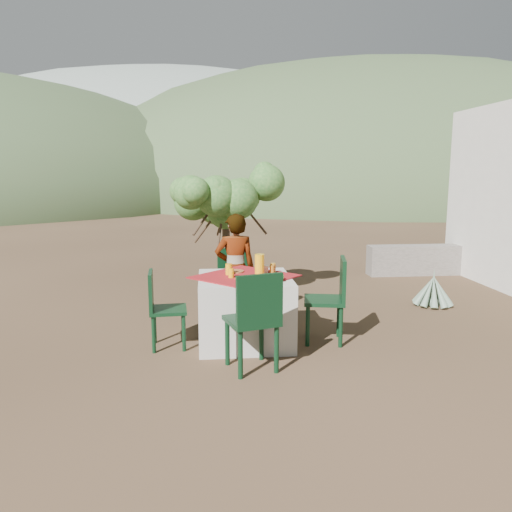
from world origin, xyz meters
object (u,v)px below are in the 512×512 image
(chair_far, at_px, (235,279))
(chair_left, at_px, (161,306))
(agave, at_px, (433,291))
(juice_pitcher, at_px, (260,265))
(chair_right, at_px, (332,296))
(shrub_tree, at_px, (229,206))
(chair_near, at_px, (255,317))
(person, at_px, (235,269))
(table, at_px, (245,309))

(chair_far, height_order, chair_left, chair_far)
(agave, bearing_deg, juice_pitcher, -154.69)
(chair_left, height_order, chair_right, chair_right)
(chair_far, xyz_separation_m, shrub_tree, (-0.02, 0.98, 0.90))
(chair_near, height_order, person, person)
(table, relative_size, chair_right, 1.35)
(table, height_order, agave, table)
(table, distance_m, person, 0.81)
(chair_left, height_order, agave, chair_left)
(chair_right, bearing_deg, juice_pitcher, -86.69)
(chair_far, distance_m, agave, 2.89)
(chair_left, xyz_separation_m, shrub_tree, (0.84, 2.11, 0.93))
(chair_near, height_order, chair_right, chair_near)
(person, height_order, agave, person)
(person, xyz_separation_m, juice_pitcher, (0.23, -0.71, 0.18))
(chair_right, relative_size, person, 0.69)
(table, distance_m, chair_right, 0.99)
(juice_pitcher, bearing_deg, agave, 25.31)
(table, distance_m, chair_near, 0.89)
(chair_far, xyz_separation_m, chair_right, (1.02, -1.13, 0.03))
(agave, bearing_deg, chair_far, -175.23)
(agave, bearing_deg, chair_near, -142.32)
(chair_left, xyz_separation_m, juice_pitcher, (1.09, 0.13, 0.41))
(chair_right, bearing_deg, shrub_tree, -142.02)
(chair_right, height_order, shrub_tree, shrub_tree)
(chair_far, distance_m, chair_near, 1.91)
(chair_right, xyz_separation_m, agave, (1.84, 1.37, -0.33))
(chair_left, bearing_deg, chair_near, -133.40)
(chair_near, height_order, chair_left, chair_near)
(person, bearing_deg, chair_right, 137.43)
(person, distance_m, juice_pitcher, 0.77)
(chair_far, relative_size, agave, 1.47)
(chair_left, relative_size, chair_right, 0.88)
(chair_left, bearing_deg, person, -49.69)
(table, relative_size, chair_left, 1.53)
(table, bearing_deg, shrub_tree, 92.08)
(table, bearing_deg, chair_right, -5.06)
(chair_left, relative_size, juice_pitcher, 3.59)
(juice_pitcher, bearing_deg, chair_far, 102.44)
(person, bearing_deg, juice_pitcher, 104.26)
(chair_near, distance_m, shrub_tree, 3.01)
(chair_far, xyz_separation_m, agave, (2.86, 0.24, -0.29))
(chair_near, xyz_separation_m, shrub_tree, (-0.10, 2.89, 0.86))
(chair_right, bearing_deg, chair_far, -126.14)
(shrub_tree, xyz_separation_m, juice_pitcher, (0.24, -1.99, -0.52))
(chair_left, distance_m, agave, 3.98)
(table, relative_size, juice_pitcher, 5.48)
(person, height_order, shrub_tree, shrub_tree)
(table, relative_size, person, 0.93)
(chair_right, bearing_deg, table, -83.48)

